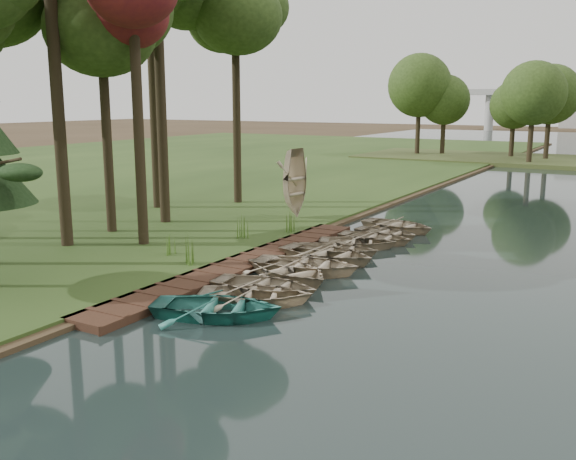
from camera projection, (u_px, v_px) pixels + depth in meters
The scene contains 21 objects.
ground at pixel (279, 274), 23.58m from camera, with size 300.00×300.00×0.00m, color #3D2F1D.
boardwalk at pixel (243, 264), 24.34m from camera, with size 1.60×16.00×0.30m, color #362015.
rowboat_0 at pixel (217, 304), 18.59m from camera, with size 2.72×3.82×0.79m, color #276C60.
rowboat_1 at pixel (256, 292), 19.89m from camera, with size 2.53×3.55×0.74m, color tan.
rowboat_2 at pixel (265, 284), 20.80m from camera, with size 2.57×3.60×0.75m, color tan.
rowboat_3 at pixel (289, 268), 22.63m from camera, with size 2.71×3.79×0.78m, color tan.
rowboat_4 at pixel (307, 262), 23.38m from camera, with size 2.79×3.91×0.81m, color tan.
rowboat_5 at pixel (327, 252), 25.03m from camera, with size 2.83×3.96×0.82m, color tan.
rowboat_6 at pixel (337, 247), 25.99m from camera, with size 2.43×3.41×0.71m, color tan.
rowboat_7 at pixel (358, 240), 27.38m from camera, with size 2.36×3.30×0.68m, color tan.
rowboat_8 at pixel (375, 236), 28.34m from camera, with size 2.34×3.28×0.68m, color tan.
rowboat_9 at pixel (386, 231), 29.53m from camera, with size 2.15×3.01×0.62m, color tan.
rowboat_10 at pixel (398, 224), 30.92m from camera, with size 2.61×3.65×0.76m, color tan.
stored_rowboat at pixel (296, 210), 33.15m from camera, with size 2.55×3.57×0.74m, color tan.
tree_2 at pixel (133, 14), 25.34m from camera, with size 4.11×4.11×11.20m.
tree_4 at pixel (100, 19), 27.93m from camera, with size 4.87×4.87×11.59m.
tree_6 at pixel (235, 11), 36.15m from camera, with size 4.70×4.70×13.07m.
reeds_0 at pixel (168, 244), 25.15m from camera, with size 0.60×0.60×0.88m, color #3F661E.
reeds_1 at pixel (188, 251), 23.63m from camera, with size 0.60×0.60×1.01m, color #3F661E.
reeds_2 at pixel (289, 221), 29.56m from camera, with size 0.60×0.60×0.98m, color #3F661E.
reeds_3 at pixel (242, 227), 28.11m from camera, with size 0.60×0.60×1.01m, color #3F661E.
Camera 1 is at (11.67, -19.59, 6.25)m, focal length 40.00 mm.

